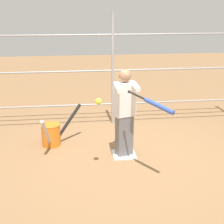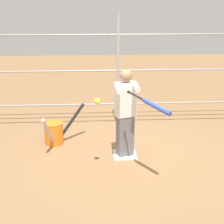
{
  "view_description": "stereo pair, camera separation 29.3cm",
  "coord_description": "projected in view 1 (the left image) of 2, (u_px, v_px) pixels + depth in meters",
  "views": [
    {
      "loc": [
        0.82,
        4.9,
        2.48
      ],
      "look_at": [
        0.24,
        0.21,
        0.88
      ],
      "focal_mm": 50.0,
      "sensor_mm": 36.0,
      "label": 1
    },
    {
      "loc": [
        0.53,
        4.93,
        2.48
      ],
      "look_at": [
        0.24,
        0.21,
        0.88
      ],
      "focal_mm": 50.0,
      "sensor_mm": 36.0,
      "label": 2
    }
  ],
  "objects": [
    {
      "name": "batter",
      "position": [
        125.0,
        111.0,
        5.22
      ],
      "size": [
        0.38,
        0.59,
        1.53
      ],
      "color": "slate",
      "rests_on": "ground"
    },
    {
      "name": "ground_plane",
      "position": [
        124.0,
        155.0,
        5.5
      ],
      "size": [
        24.0,
        24.0,
        0.0
      ],
      "primitive_type": "plane",
      "color": "olive"
    },
    {
      "name": "bat_bucket",
      "position": [
        52.0,
        134.0,
        5.81
      ],
      "size": [
        0.78,
        0.99,
        0.73
      ],
      "color": "orange",
      "rests_on": "ground"
    },
    {
      "name": "baseball_bat_swinging",
      "position": [
        155.0,
        104.0,
        4.36
      ],
      "size": [
        0.53,
        0.75,
        0.18
      ],
      "color": "black"
    },
    {
      "name": "home_plate",
      "position": [
        124.0,
        154.0,
        5.5
      ],
      "size": [
        0.4,
        0.4,
        0.02
      ],
      "color": "white",
      "rests_on": "ground"
    },
    {
      "name": "fence_backstop",
      "position": [
        113.0,
        70.0,
        6.62
      ],
      "size": [
        5.85,
        0.06,
        2.39
      ],
      "color": "#939399",
      "rests_on": "ground"
    },
    {
      "name": "softball_in_flight",
      "position": [
        99.0,
        101.0,
        4.58
      ],
      "size": [
        0.1,
        0.1,
        0.1
      ],
      "color": "yellow"
    }
  ]
}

